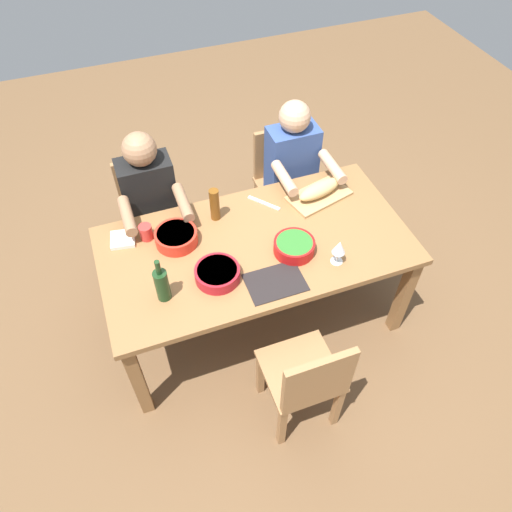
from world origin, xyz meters
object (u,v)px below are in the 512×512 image
object	(u,v)px
dining_table	(256,253)
chair_near_left	(282,177)
cutting_board	(319,196)
cup_near_right	(146,232)
beer_bottle	(215,205)
diner_near_right	(152,203)
diner_near_left	(294,169)
napkin_stack	(123,239)
chair_far_center	(307,380)
bread_loaf	(320,189)
chair_near_right	(151,209)
wine_bottle	(162,284)
serving_bowl_greens	(294,246)
serving_bowl_pasta	(176,237)
wine_glass	(339,248)
serving_bowl_fruit	(217,273)

from	to	relation	value
dining_table	chair_near_left	distance (m)	0.96
cutting_board	cup_near_right	size ratio (longest dim) A/B	4.16
beer_bottle	cup_near_right	distance (m)	0.44
diner_near_right	diner_near_left	world-z (taller)	same
diner_near_right	napkin_stack	size ratio (longest dim) A/B	8.57
chair_far_center	bread_loaf	size ratio (longest dim) A/B	2.66
chair_near_right	chair_near_left	xyz separation A→B (m)	(-1.01, 0.00, 0.00)
wine_bottle	chair_far_center	bearing A→B (deg)	134.88
dining_table	diner_near_right	xyz separation A→B (m)	(0.50, -0.61, 0.04)
dining_table	serving_bowl_greens	world-z (taller)	serving_bowl_greens
diner_near_left	beer_bottle	distance (m)	0.75
chair_far_center	chair_near_left	xyz separation A→B (m)	(-0.50, -1.59, 0.00)
serving_bowl_greens	serving_bowl_pasta	bearing A→B (deg)	-26.15
chair_near_left	bread_loaf	xyz separation A→B (m)	(-0.02, 0.55, 0.32)
bread_loaf	diner_near_left	bearing A→B (deg)	-87.12
chair_near_left	cup_near_right	bearing A→B (deg)	25.54
serving_bowl_pasta	serving_bowl_greens	world-z (taller)	serving_bowl_pasta
chair_near_right	chair_near_left	world-z (taller)	same
chair_near_right	wine_bottle	bearing A→B (deg)	84.72
wine_bottle	serving_bowl_greens	bearing A→B (deg)	-175.34
chair_near_right	wine_glass	bearing A→B (deg)	129.42
napkin_stack	serving_bowl_greens	bearing A→B (deg)	155.14
diner_near_left	serving_bowl_pasta	world-z (taller)	diner_near_left
serving_bowl_fruit	napkin_stack	bearing A→B (deg)	-46.16
serving_bowl_fruit	cup_near_right	bearing A→B (deg)	-55.09
chair_near_left	wine_bottle	size ratio (longest dim) A/B	2.93
bread_loaf	beer_bottle	xyz separation A→B (m)	(0.68, -0.05, 0.04)
wine_glass	cup_near_right	xyz separation A→B (m)	(0.98, -0.56, -0.07)
serving_bowl_greens	bread_loaf	xyz separation A→B (m)	(-0.34, -0.38, 0.02)
bread_loaf	napkin_stack	world-z (taller)	bread_loaf
cup_near_right	serving_bowl_fruit	bearing A→B (deg)	124.91
serving_bowl_greens	wine_glass	world-z (taller)	wine_glass
diner_near_right	serving_bowl_fruit	distance (m)	0.81
dining_table	napkin_stack	world-z (taller)	napkin_stack
serving_bowl_pasta	bread_loaf	distance (m)	0.96
chair_far_center	cup_near_right	xyz separation A→B (m)	(0.59, -1.06, 0.31)
serving_bowl_pasta	cutting_board	distance (m)	0.96
diner_near_right	bread_loaf	distance (m)	1.09
chair_near_left	cup_near_right	xyz separation A→B (m)	(1.10, 0.52, 0.31)
napkin_stack	wine_bottle	bearing A→B (deg)	105.91
bread_loaf	napkin_stack	size ratio (longest dim) A/B	2.29
chair_far_center	napkin_stack	bearing A→B (deg)	-55.97
dining_table	serving_bowl_fruit	world-z (taller)	serving_bowl_fruit
wine_glass	cup_near_right	distance (m)	1.13
wine_glass	cutting_board	bearing A→B (deg)	-104.25
serving_bowl_fruit	bread_loaf	distance (m)	0.91
bread_loaf	wine_bottle	size ratio (longest dim) A/B	1.10
chair_near_left	serving_bowl_fruit	world-z (taller)	chair_near_left
serving_bowl_fruit	serving_bowl_pasta	size ratio (longest dim) A/B	1.01
dining_table	chair_near_left	xyz separation A→B (m)	(-0.50, -0.79, -0.18)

